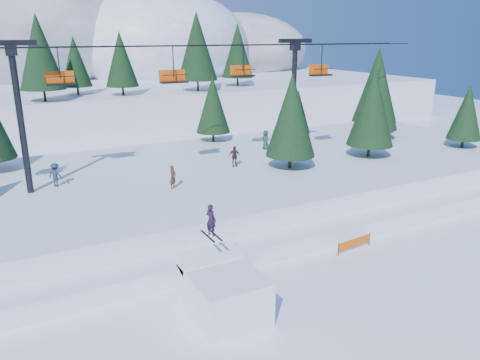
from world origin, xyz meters
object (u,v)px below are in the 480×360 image
chairlift (160,87)px  banner_near (354,243)px  jump_kicker (223,291)px  banner_far (331,233)px

chairlift → banner_near: bearing=-61.4°
jump_kicker → chairlift: (2.72, 16.37, 8.10)m
jump_kicker → banner_far: (10.03, 4.25, -0.68)m
jump_kicker → banner_near: size_ratio=1.82×
banner_near → banner_far: size_ratio=1.05×
jump_kicker → banner_far: jump_kicker is taller
banner_near → banner_far: (-0.34, 1.88, 0.00)m
banner_far → banner_near: bearing=-79.7°
jump_kicker → banner_near: jump_kicker is taller
jump_kicker → banner_far: bearing=23.0°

